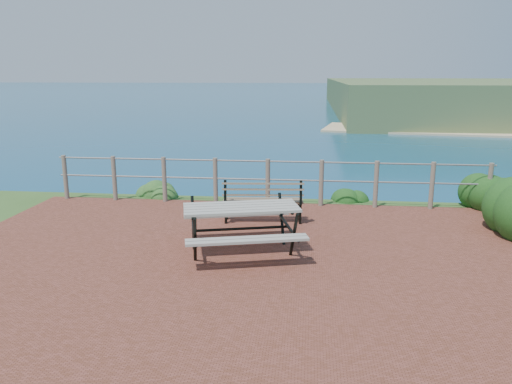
# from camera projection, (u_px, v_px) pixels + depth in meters

# --- Properties ---
(ground) EXTENTS (10.00, 7.00, 0.12)m
(ground) POSITION_uv_depth(u_px,v_px,m) (249.00, 261.00, 7.67)
(ground) COLOR brown
(ground) RESTS_ON ground
(ocean) EXTENTS (1200.00, 1200.00, 0.00)m
(ocean) POSITION_uv_depth(u_px,v_px,m) (310.00, 80.00, 201.06)
(ocean) COLOR #15657F
(ocean) RESTS_ON ground
(safety_railing) EXTENTS (9.40, 0.10, 1.00)m
(safety_railing) POSITION_uv_depth(u_px,v_px,m) (268.00, 179.00, 10.78)
(safety_railing) COLOR #6B5B4C
(safety_railing) RESTS_ON ground
(picnic_table) EXTENTS (1.92, 1.51, 0.76)m
(picnic_table) POSITION_uv_depth(u_px,v_px,m) (241.00, 224.00, 7.88)
(picnic_table) COLOR gray
(picnic_table) RESTS_ON ground
(park_bench) EXTENTS (1.55, 0.52, 0.86)m
(park_bench) POSITION_uv_depth(u_px,v_px,m) (263.00, 194.00, 9.51)
(park_bench) COLOR brown
(park_bench) RESTS_ON ground
(shrub_right_edge) EXTENTS (0.94, 0.94, 1.35)m
(shrub_right_edge) POSITION_uv_depth(u_px,v_px,m) (494.00, 209.00, 10.60)
(shrub_right_edge) COLOR #144013
(shrub_right_edge) RESTS_ON ground
(shrub_lip_west) EXTENTS (0.80, 0.80, 0.56)m
(shrub_lip_west) POSITION_uv_depth(u_px,v_px,m) (158.00, 195.00, 11.82)
(shrub_lip_west) COLOR #215824
(shrub_lip_west) RESTS_ON ground
(shrub_lip_east) EXTENTS (0.66, 0.66, 0.35)m
(shrub_lip_east) POSITION_uv_depth(u_px,v_px,m) (352.00, 199.00, 11.42)
(shrub_lip_east) COLOR #144013
(shrub_lip_east) RESTS_ON ground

